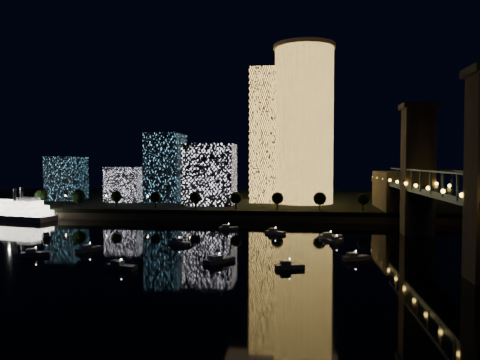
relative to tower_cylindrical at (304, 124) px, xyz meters
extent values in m
plane|color=black|center=(-22.87, -125.70, -48.40)|extent=(520.00, 520.00, 0.00)
cube|color=black|center=(-22.87, 34.30, -45.90)|extent=(420.00, 160.00, 5.00)
cube|color=#6B5E4C|center=(-22.87, -43.70, -46.90)|extent=(420.00, 6.00, 3.00)
cylinder|color=#FFBF51|center=(0.00, 0.00, -1.13)|extent=(32.00, 32.00, 84.54)
cylinder|color=#6B5E4C|center=(0.00, 0.00, 42.15)|extent=(34.00, 34.00, 2.00)
cube|color=#FFBF51|center=(-18.12, 7.15, -5.85)|extent=(23.60, 23.60, 75.10)
cube|color=silver|center=(-49.84, -14.53, -27.21)|extent=(26.30, 22.26, 32.37)
cube|color=#52ABDF|center=(-79.39, 3.45, -23.89)|extent=(19.51, 25.36, 39.01)
cube|color=silver|center=(-101.65, -2.13, -33.55)|extent=(19.69, 17.90, 19.69)
cube|color=#52ABDF|center=(-141.00, 4.55, -30.46)|extent=(18.48, 20.32, 25.87)
cube|color=#162B48|center=(42.13, -125.70, -30.40)|extent=(10.00, 260.00, 2.00)
cube|color=#6B5E4C|center=(42.13, -75.70, -24.40)|extent=(11.00, 9.00, 48.00)
cube|color=#6B5E4C|center=(42.13, -75.70, 0.60)|extent=(13.00, 11.00, 2.00)
cube|color=#162B48|center=(37.13, -125.70, -23.40)|extent=(0.50, 150.00, 0.50)
cube|color=#6B5E4C|center=(42.13, -25.70, -36.90)|extent=(12.00, 40.00, 23.00)
cube|color=#162B48|center=(37.13, -137.70, -26.90)|extent=(0.50, 0.50, 7.00)
cube|color=#162B48|center=(37.13, -113.70, -26.90)|extent=(0.50, 0.50, 7.00)
cube|color=#162B48|center=(37.13, -89.70, -26.90)|extent=(0.50, 0.50, 7.00)
cube|color=#162B48|center=(37.13, -65.70, -26.90)|extent=(0.50, 0.50, 7.00)
sphere|color=#FFB438|center=(36.63, -125.70, -28.60)|extent=(1.20, 1.20, 1.20)
sphere|color=#FFB438|center=(36.63, -80.70, -28.60)|extent=(1.20, 1.20, 1.20)
sphere|color=#FFB438|center=(36.63, -35.70, -28.60)|extent=(1.20, 1.20, 1.20)
cube|color=silver|center=(-141.88, -51.18, -47.15)|extent=(51.08, 22.62, 2.49)
cube|color=white|center=(-141.88, -51.18, -44.77)|extent=(46.80, 20.66, 2.28)
cube|color=white|center=(-141.88, -51.18, -42.48)|extent=(42.53, 18.69, 2.28)
cube|color=white|center=(-141.88, -51.18, -40.20)|extent=(36.23, 16.24, 2.28)
cube|color=silver|center=(-129.77, -54.06, -38.23)|extent=(9.51, 7.98, 1.87)
cylinder|color=black|center=(-136.31, -54.64, -35.95)|extent=(1.45, 1.45, 6.22)
cylinder|color=black|center=(-135.35, -50.60, -35.95)|extent=(1.45, 1.45, 6.22)
cube|color=silver|center=(-94.74, -100.38, -47.80)|extent=(6.23, 7.72, 1.20)
cube|color=silver|center=(-94.11, -101.34, -46.70)|extent=(3.12, 3.32, 1.00)
sphere|color=white|center=(-94.74, -100.38, -45.80)|extent=(0.36, 0.36, 0.36)
cube|color=silver|center=(-80.35, -131.51, -47.80)|extent=(8.46, 5.03, 1.20)
cube|color=silver|center=(-81.49, -131.90, -46.70)|extent=(3.34, 2.89, 1.00)
sphere|color=white|center=(-80.35, -131.51, -45.80)|extent=(0.36, 0.36, 0.36)
cube|color=silver|center=(-42.75, -107.95, -47.80)|extent=(8.55, 7.64, 1.20)
cube|color=silver|center=(-43.77, -107.13, -46.70)|extent=(3.80, 3.68, 1.00)
sphere|color=white|center=(-42.75, -107.95, -45.80)|extent=(0.36, 0.36, 0.36)
cube|color=silver|center=(-24.73, -133.96, -47.80)|extent=(8.29, 9.26, 1.20)
cube|color=silver|center=(-25.62, -135.07, -46.70)|extent=(3.99, 4.12, 1.00)
sphere|color=white|center=(-24.73, -133.96, -45.80)|extent=(0.36, 0.36, 0.36)
cube|color=silver|center=(-11.72, -81.16, -47.80)|extent=(8.26, 6.30, 1.20)
cube|color=silver|center=(-12.76, -80.55, -46.70)|extent=(3.49, 3.23, 1.00)
sphere|color=white|center=(-11.72, -81.16, -45.80)|extent=(0.36, 0.36, 0.36)
cube|color=silver|center=(13.19, -125.83, -47.80)|extent=(8.15, 5.57, 1.20)
cube|color=silver|center=(12.12, -126.32, -46.70)|extent=(3.34, 3.00, 1.00)
sphere|color=white|center=(13.19, -125.83, -45.80)|extent=(0.36, 0.36, 0.36)
cube|color=silver|center=(10.13, -97.68, -47.80)|extent=(5.41, 7.01, 1.20)
cube|color=silver|center=(9.60, -98.56, -46.70)|extent=(2.76, 2.97, 1.00)
sphere|color=white|center=(10.13, -97.68, -45.80)|extent=(0.36, 0.36, 0.36)
cube|color=silver|center=(-31.27, -72.33, -47.80)|extent=(8.23, 4.28, 1.20)
cube|color=silver|center=(-32.42, -72.61, -46.70)|extent=(3.15, 2.63, 1.00)
sphere|color=white|center=(-31.27, -72.33, -45.80)|extent=(0.36, 0.36, 0.36)
cube|color=silver|center=(-48.80, -144.79, -47.80)|extent=(8.78, 4.86, 1.20)
cube|color=silver|center=(-50.00, -144.45, -46.70)|extent=(3.41, 2.89, 1.00)
sphere|color=white|center=(-48.80, -144.79, -45.80)|extent=(0.36, 0.36, 0.36)
cube|color=silver|center=(8.74, -88.57, -47.80)|extent=(8.70, 4.50, 1.20)
cube|color=silver|center=(7.53, -88.86, -46.70)|extent=(3.33, 2.77, 1.00)
sphere|color=white|center=(8.74, -88.57, -45.80)|extent=(0.36, 0.36, 0.36)
cube|color=silver|center=(-67.54, -122.71, -47.80)|extent=(6.29, 8.66, 1.20)
cube|color=silver|center=(-68.13, -123.82, -46.70)|extent=(3.30, 3.61, 1.00)
sphere|color=white|center=(-67.54, -122.71, -45.80)|extent=(0.36, 0.36, 0.36)
cube|color=silver|center=(-5.31, -139.02, -47.80)|extent=(7.94, 4.46, 1.20)
cube|color=silver|center=(-6.40, -139.34, -46.70)|extent=(3.10, 2.64, 1.00)
sphere|color=white|center=(-5.31, -139.02, -45.80)|extent=(0.36, 0.36, 0.36)
cylinder|color=black|center=(-132.87, -37.70, -41.40)|extent=(0.70, 0.70, 4.00)
sphere|color=black|center=(-132.87, -37.70, -37.90)|extent=(6.17, 6.17, 6.17)
cylinder|color=black|center=(-112.87, -37.70, -41.40)|extent=(0.70, 0.70, 4.00)
sphere|color=black|center=(-112.87, -37.70, -37.90)|extent=(6.84, 6.84, 6.84)
cylinder|color=black|center=(-92.87, -37.70, -41.40)|extent=(0.70, 0.70, 4.00)
sphere|color=black|center=(-92.87, -37.70, -37.90)|extent=(5.47, 5.47, 5.47)
cylinder|color=black|center=(-72.87, -37.70, -41.40)|extent=(0.70, 0.70, 4.00)
sphere|color=black|center=(-72.87, -37.70, -37.90)|extent=(5.42, 5.42, 5.42)
cylinder|color=black|center=(-52.87, -37.70, -41.40)|extent=(0.70, 0.70, 4.00)
sphere|color=black|center=(-52.87, -37.70, -37.90)|extent=(5.61, 5.61, 5.61)
cylinder|color=black|center=(-32.87, -37.70, -41.40)|extent=(0.70, 0.70, 4.00)
sphere|color=black|center=(-32.87, -37.70, -37.90)|extent=(5.68, 5.68, 5.68)
cylinder|color=black|center=(-12.87, -37.70, -41.40)|extent=(0.70, 0.70, 4.00)
sphere|color=black|center=(-12.87, -37.70, -37.90)|extent=(5.77, 5.77, 5.77)
cylinder|color=black|center=(7.13, -37.70, -41.40)|extent=(0.70, 0.70, 4.00)
sphere|color=black|center=(7.13, -37.70, -37.90)|extent=(6.11, 6.11, 6.11)
cylinder|color=black|center=(27.13, -37.70, -41.40)|extent=(0.70, 0.70, 4.00)
sphere|color=black|center=(27.13, -37.70, -37.90)|extent=(5.44, 5.44, 5.44)
cylinder|color=black|center=(-122.87, -31.70, -40.90)|extent=(0.24, 0.24, 5.00)
sphere|color=#FFCC7F|center=(-122.87, -31.70, -38.10)|extent=(0.70, 0.70, 0.70)
cylinder|color=black|center=(-100.87, -31.70, -40.90)|extent=(0.24, 0.24, 5.00)
sphere|color=#FFCC7F|center=(-100.87, -31.70, -38.10)|extent=(0.70, 0.70, 0.70)
cylinder|color=black|center=(-78.87, -31.70, -40.90)|extent=(0.24, 0.24, 5.00)
sphere|color=#FFCC7F|center=(-78.87, -31.70, -38.10)|extent=(0.70, 0.70, 0.70)
cylinder|color=black|center=(-56.87, -31.70, -40.90)|extent=(0.24, 0.24, 5.00)
sphere|color=#FFCC7F|center=(-56.87, -31.70, -38.10)|extent=(0.70, 0.70, 0.70)
cylinder|color=black|center=(-34.87, -31.70, -40.90)|extent=(0.24, 0.24, 5.00)
sphere|color=#FFCC7F|center=(-34.87, -31.70, -38.10)|extent=(0.70, 0.70, 0.70)
cylinder|color=black|center=(-12.87, -31.70, -40.90)|extent=(0.24, 0.24, 5.00)
sphere|color=#FFCC7F|center=(-12.87, -31.70, -38.10)|extent=(0.70, 0.70, 0.70)
cylinder|color=black|center=(9.13, -31.70, -40.90)|extent=(0.24, 0.24, 5.00)
sphere|color=#FFCC7F|center=(9.13, -31.70, -38.10)|extent=(0.70, 0.70, 0.70)
camera|label=1|loc=(-3.40, -260.55, -20.35)|focal=35.00mm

